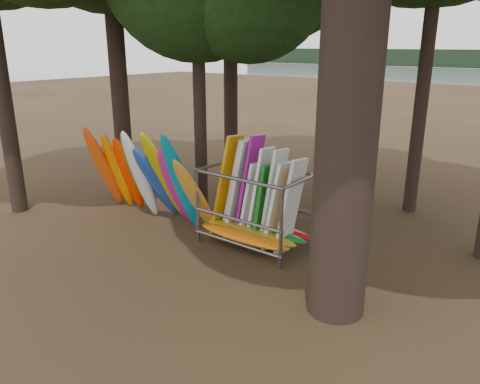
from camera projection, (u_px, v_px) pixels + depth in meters
The scene contains 3 objects.
ground at pixel (185, 253), 11.98m from camera, with size 120.00×120.00×0.00m, color #47331E.
kayak_row at pixel (149, 178), 13.88m from camera, with size 4.79×1.90×3.08m.
storage_rack at pixel (255, 210), 12.22m from camera, with size 3.05×1.54×2.92m.
Camera 1 is at (7.85, -7.75, 5.12)m, focal length 35.00 mm.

